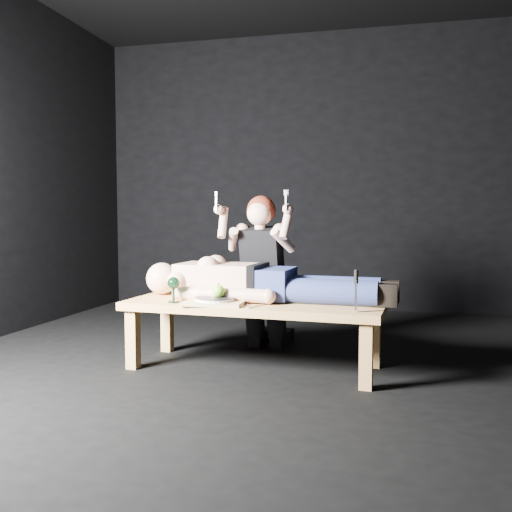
# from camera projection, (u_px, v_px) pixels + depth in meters

# --- Properties ---
(ground) EXTENTS (5.00, 5.00, 0.00)m
(ground) POSITION_uv_depth(u_px,v_px,m) (282.00, 367.00, 3.81)
(ground) COLOR black
(ground) RESTS_ON ground
(back_wall) EXTENTS (5.00, 0.00, 5.00)m
(back_wall) POSITION_uv_depth(u_px,v_px,m) (326.00, 172.00, 6.13)
(back_wall) COLOR black
(back_wall) RESTS_ON ground
(table) EXTENTS (1.74, 0.75, 0.45)m
(table) POSITION_uv_depth(u_px,v_px,m) (254.00, 335.00, 3.77)
(table) COLOR tan
(table) RESTS_ON ground
(lying_man) EXTENTS (1.92, 0.70, 0.29)m
(lying_man) POSITION_uv_depth(u_px,v_px,m) (267.00, 278.00, 3.83)
(lying_man) COLOR #D7A485
(lying_man) RESTS_ON table
(kneeling_woman) EXTENTS (0.72, 0.79, 1.20)m
(kneeling_woman) POSITION_uv_depth(u_px,v_px,m) (265.00, 271.00, 4.28)
(kneeling_woman) COLOR black
(kneeling_woman) RESTS_ON ground
(serving_tray) EXTENTS (0.39, 0.29, 0.02)m
(serving_tray) POSITION_uv_depth(u_px,v_px,m) (215.00, 302.00, 3.64)
(serving_tray) COLOR tan
(serving_tray) RESTS_ON table
(plate) EXTENTS (0.26, 0.26, 0.02)m
(plate) POSITION_uv_depth(u_px,v_px,m) (215.00, 299.00, 3.64)
(plate) COLOR white
(plate) RESTS_ON serving_tray
(apple) EXTENTS (0.08, 0.08, 0.08)m
(apple) POSITION_uv_depth(u_px,v_px,m) (219.00, 291.00, 3.64)
(apple) COLOR #63AE20
(apple) RESTS_ON plate
(goblet) EXTENTS (0.09, 0.09, 0.17)m
(goblet) POSITION_uv_depth(u_px,v_px,m) (174.00, 290.00, 3.70)
(goblet) COLOR black
(goblet) RESTS_ON table
(fork_flat) EXTENTS (0.05, 0.18, 0.01)m
(fork_flat) POSITION_uv_depth(u_px,v_px,m) (195.00, 303.00, 3.67)
(fork_flat) COLOR #B2B2B7
(fork_flat) RESTS_ON table
(knife_flat) EXTENTS (0.08, 0.17, 0.01)m
(knife_flat) POSITION_uv_depth(u_px,v_px,m) (256.00, 306.00, 3.54)
(knife_flat) COLOR #B2B2B7
(knife_flat) RESTS_ON table
(spoon_flat) EXTENTS (0.09, 0.17, 0.01)m
(spoon_flat) POSITION_uv_depth(u_px,v_px,m) (246.00, 304.00, 3.62)
(spoon_flat) COLOR #B2B2B7
(spoon_flat) RESTS_ON table
(carving_knife) EXTENTS (0.03, 0.04, 0.25)m
(carving_knife) POSITION_uv_depth(u_px,v_px,m) (356.00, 291.00, 3.32)
(carving_knife) COLOR #B2B2B7
(carving_knife) RESTS_ON table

